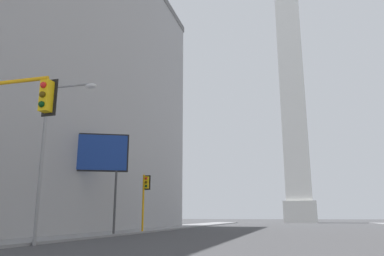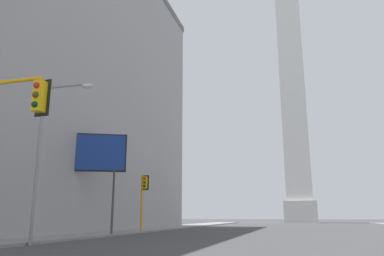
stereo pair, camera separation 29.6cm
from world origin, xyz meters
The scene contains 6 objects.
sidewalk_left centered at (-16.18, 32.10, 0.07)m, with size 5.00×107.01×0.15m, color gray.
building_left centered at (-26.42, 28.38, 15.98)m, with size 19.24×48.17×31.94m.
obelisk centered at (0.00, 89.17, 33.43)m, with size 7.20×7.20×69.28m.
traffic_light_mid_left centered at (-13.75, 30.19, 3.40)m, with size 0.77×0.51×5.14m.
street_lamp centered at (-13.04, 15.25, 5.23)m, with size 3.06×0.36×8.54m.
billboard_sign centered at (-15.81, 24.46, 6.16)m, with size 4.95×2.40×7.90m.
Camera 1 is at (-0.58, -1.64, 1.45)m, focal length 35.00 mm.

